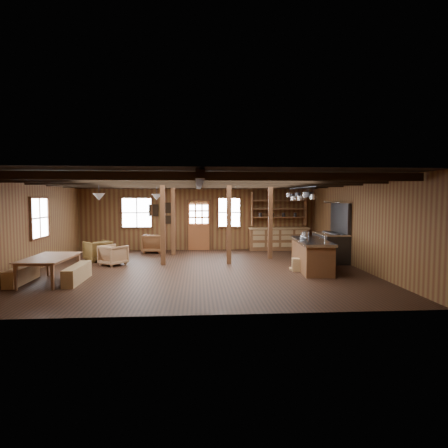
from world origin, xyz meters
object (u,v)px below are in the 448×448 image
at_px(kitchen_island, 311,255).
at_px(armchair_c, 113,255).
at_px(armchair_a, 98,251).
at_px(dining_table, 51,270).
at_px(commercial_range, 332,242).
at_px(armchair_b, 154,243).

bearing_deg(kitchen_island, armchair_c, 172.95).
distance_m(kitchen_island, armchair_a, 7.33).
bearing_deg(dining_table, kitchen_island, -78.59).
distance_m(commercial_range, armchair_b, 6.98).
height_order(kitchen_island, armchair_b, kitchen_island).
height_order(dining_table, armchair_c, armchair_c).
xyz_separation_m(kitchen_island, dining_table, (-7.33, -1.13, -0.14)).
bearing_deg(armchair_a, commercial_range, 136.31).
height_order(dining_table, armchair_b, armchair_b).
distance_m(dining_table, armchair_c, 2.67).
distance_m(kitchen_island, commercial_range, 1.96).
bearing_deg(commercial_range, armchair_c, -178.30).
height_order(kitchen_island, dining_table, kitchen_island).
distance_m(commercial_range, armchair_c, 7.49).
relative_size(commercial_range, armchair_a, 2.63).
bearing_deg(dining_table, armchair_c, -20.99).
bearing_deg(armchair_a, dining_table, 44.95).
height_order(dining_table, armchair_a, armchair_a).
bearing_deg(commercial_range, armchair_b, 158.31).
relative_size(kitchen_island, armchair_b, 3.07).
bearing_deg(armchair_c, dining_table, 106.64).
distance_m(kitchen_island, dining_table, 7.42).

